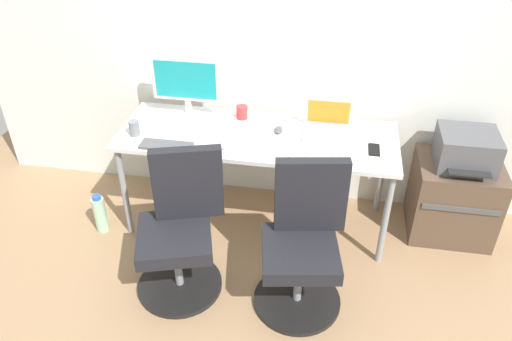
% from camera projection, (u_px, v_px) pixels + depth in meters
% --- Properties ---
extents(ground_plane, '(5.28, 5.28, 0.00)m').
position_uv_depth(ground_plane, '(257.00, 220.00, 3.81)').
color(ground_plane, '#9E7A56').
extents(back_wall, '(4.40, 0.04, 2.60)m').
position_uv_depth(back_wall, '(268.00, 33.00, 3.42)').
color(back_wall, silver).
rests_on(back_wall, ground).
extents(desk, '(1.88, 0.67, 0.74)m').
position_uv_depth(desk, '(257.00, 142.00, 3.43)').
color(desk, silver).
rests_on(desk, ground).
extents(office_chair_left, '(0.55, 0.55, 0.94)m').
position_uv_depth(office_chair_left, '(180.00, 231.00, 3.06)').
color(office_chair_left, black).
rests_on(office_chair_left, ground).
extents(office_chair_right, '(0.54, 0.54, 0.94)m').
position_uv_depth(office_chair_right, '(303.00, 245.00, 2.96)').
color(office_chair_right, black).
rests_on(office_chair_right, ground).
extents(side_cabinet, '(0.56, 0.49, 0.57)m').
position_uv_depth(side_cabinet, '(453.00, 198.00, 3.56)').
color(side_cabinet, brown).
rests_on(side_cabinet, ground).
extents(printer, '(0.38, 0.40, 0.24)m').
position_uv_depth(printer, '(466.00, 149.00, 3.33)').
color(printer, '#515156').
rests_on(printer, side_cabinet).
extents(water_bottle_on_floor, '(0.09, 0.09, 0.31)m').
position_uv_depth(water_bottle_on_floor, '(100.00, 214.00, 3.63)').
color(water_bottle_on_floor, '#A5D8B2').
rests_on(water_bottle_on_floor, ground).
extents(desktop_monitor, '(0.48, 0.18, 0.43)m').
position_uv_depth(desktop_monitor, '(186.00, 83.00, 3.48)').
color(desktop_monitor, silver).
rests_on(desktop_monitor, desk).
extents(open_laptop, '(0.31, 0.27, 0.22)m').
position_uv_depth(open_laptop, '(327.00, 126.00, 3.38)').
color(open_laptop, silver).
rests_on(open_laptop, desk).
extents(keyboard_by_monitor, '(0.34, 0.12, 0.02)m').
position_uv_depth(keyboard_by_monitor, '(166.00, 146.00, 3.25)').
color(keyboard_by_monitor, '#515156').
rests_on(keyboard_by_monitor, desk).
extents(keyboard_by_laptop, '(0.34, 0.12, 0.02)m').
position_uv_depth(keyboard_by_laptop, '(317.00, 157.00, 3.14)').
color(keyboard_by_laptop, silver).
rests_on(keyboard_by_laptop, desk).
extents(mouse_by_monitor, '(0.06, 0.10, 0.03)m').
position_uv_depth(mouse_by_monitor, '(224.00, 145.00, 3.25)').
color(mouse_by_monitor, '#B7B7B7').
rests_on(mouse_by_monitor, desk).
extents(mouse_by_laptop, '(0.06, 0.10, 0.03)m').
position_uv_depth(mouse_by_laptop, '(279.00, 130.00, 3.41)').
color(mouse_by_laptop, '#515156').
rests_on(mouse_by_laptop, desk).
extents(coffee_mug, '(0.08, 0.08, 0.09)m').
position_uv_depth(coffee_mug, '(242.00, 112.00, 3.56)').
color(coffee_mug, red).
rests_on(coffee_mug, desk).
extents(pen_cup, '(0.07, 0.07, 0.10)m').
position_uv_depth(pen_cup, '(134.00, 128.00, 3.36)').
color(pen_cup, slate).
rests_on(pen_cup, desk).
extents(phone_near_monitor, '(0.07, 0.14, 0.01)m').
position_uv_depth(phone_near_monitor, '(374.00, 150.00, 3.22)').
color(phone_near_monitor, black).
rests_on(phone_near_monitor, desk).
extents(paper_pile, '(0.21, 0.30, 0.01)m').
position_uv_depth(paper_pile, '(262.00, 146.00, 3.25)').
color(paper_pile, white).
rests_on(paper_pile, desk).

